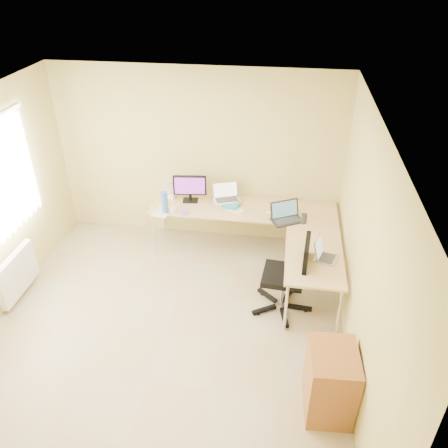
# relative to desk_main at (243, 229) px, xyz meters

# --- Properties ---
(floor) EXTENTS (4.50, 4.50, 0.00)m
(floor) POSITION_rel_desk_main_xyz_m (-0.72, -1.85, -0.36)
(floor) COLOR tan
(floor) RESTS_ON ground
(ceiling) EXTENTS (4.50, 4.50, 0.00)m
(ceiling) POSITION_rel_desk_main_xyz_m (-0.72, -1.85, 2.24)
(ceiling) COLOR white
(ceiling) RESTS_ON ground
(wall_back) EXTENTS (4.50, 0.00, 4.50)m
(wall_back) POSITION_rel_desk_main_xyz_m (-0.72, 0.40, 0.93)
(wall_back) COLOR #CABA5E
(wall_back) RESTS_ON ground
(wall_front) EXTENTS (4.50, 0.00, 4.50)m
(wall_front) POSITION_rel_desk_main_xyz_m (-0.72, -4.10, 0.93)
(wall_front) COLOR #CABA5E
(wall_front) RESTS_ON ground
(wall_right) EXTENTS (0.00, 4.50, 4.50)m
(wall_right) POSITION_rel_desk_main_xyz_m (1.38, -1.85, 0.93)
(wall_right) COLOR #CABA5E
(wall_right) RESTS_ON ground
(desk_main) EXTENTS (2.65, 0.70, 0.73)m
(desk_main) POSITION_rel_desk_main_xyz_m (0.00, 0.00, 0.00)
(desk_main) COLOR tan
(desk_main) RESTS_ON ground
(desk_return) EXTENTS (0.70, 1.30, 0.73)m
(desk_return) POSITION_rel_desk_main_xyz_m (0.98, -1.00, 0.00)
(desk_return) COLOR tan
(desk_return) RESTS_ON ground
(monitor) EXTENTS (0.49, 0.21, 0.41)m
(monitor) POSITION_rel_desk_main_xyz_m (-0.79, 0.09, 0.57)
(monitor) COLOR black
(monitor) RESTS_ON desk_main
(book_stack) EXTENTS (0.25, 0.31, 0.05)m
(book_stack) POSITION_rel_desk_main_xyz_m (-0.17, 0.02, 0.39)
(book_stack) COLOR teal
(book_stack) RESTS_ON desk_main
(laptop_center) EXTENTS (0.46, 0.41, 0.25)m
(laptop_center) POSITION_rel_desk_main_xyz_m (-0.26, 0.09, 0.54)
(laptop_center) COLOR silver
(laptop_center) RESTS_ON desk_main
(laptop_black) EXTENTS (0.51, 0.47, 0.26)m
(laptop_black) POSITION_rel_desk_main_xyz_m (0.62, -0.28, 0.50)
(laptop_black) COLOR black
(laptop_black) RESTS_ON desk_main
(keyboard) EXTENTS (0.44, 0.29, 0.02)m
(keyboard) POSITION_rel_desk_main_xyz_m (-0.18, -0.06, 0.37)
(keyboard) COLOR silver
(keyboard) RESTS_ON desk_main
(mouse) EXTENTS (0.12, 0.09, 0.04)m
(mouse) POSITION_rel_desk_main_xyz_m (0.37, -0.13, 0.38)
(mouse) COLOR white
(mouse) RESTS_ON desk_main
(mug) EXTENTS (0.12, 0.12, 0.09)m
(mug) POSITION_rel_desk_main_xyz_m (-0.97, -0.30, 0.41)
(mug) COLOR white
(mug) RESTS_ON desk_main
(cd_stack) EXTENTS (0.14, 0.14, 0.03)m
(cd_stack) POSITION_rel_desk_main_xyz_m (-0.79, -0.30, 0.38)
(cd_stack) COLOR #BCBCBC
(cd_stack) RESTS_ON desk_main
(water_bottle) EXTENTS (0.11, 0.11, 0.32)m
(water_bottle) POSITION_rel_desk_main_xyz_m (-1.08, -0.29, 0.53)
(water_bottle) COLOR #3360AA
(water_bottle) RESTS_ON desk_main
(papers) EXTENTS (0.24, 0.33, 0.01)m
(papers) POSITION_rel_desk_main_xyz_m (-1.13, -0.29, 0.37)
(papers) COLOR beige
(papers) RESTS_ON desk_main
(white_box) EXTENTS (0.23, 0.19, 0.07)m
(white_box) POSITION_rel_desk_main_xyz_m (-1.13, 0.18, 0.40)
(white_box) COLOR white
(white_box) RESTS_ON desk_main
(desk_fan) EXTENTS (0.25, 0.25, 0.25)m
(desk_fan) POSITION_rel_desk_main_xyz_m (-1.13, 0.20, 0.49)
(desk_fan) COLOR silver
(desk_fan) RESTS_ON desk_main
(black_cup) EXTENTS (0.10, 0.10, 0.14)m
(black_cup) POSITION_rel_desk_main_xyz_m (0.85, -0.30, 0.43)
(black_cup) COLOR #292929
(black_cup) RESTS_ON desk_main
(laptop_return) EXTENTS (0.37, 0.33, 0.21)m
(laptop_return) POSITION_rel_desk_main_xyz_m (1.11, -1.09, 0.47)
(laptop_return) COLOR #A8ABBD
(laptop_return) RESTS_ON desk_return
(office_chair) EXTENTS (0.69, 0.69, 1.07)m
(office_chair) POSITION_rel_desk_main_xyz_m (0.62, -1.21, 0.14)
(office_chair) COLOR black
(office_chair) RESTS_ON ground
(cabinet) EXTENTS (0.48, 0.58, 0.77)m
(cabinet) POSITION_rel_desk_main_xyz_m (1.13, -2.60, -0.01)
(cabinet) COLOR #935D31
(cabinet) RESTS_ON ground
(radiator) EXTENTS (0.09, 0.80, 0.55)m
(radiator) POSITION_rel_desk_main_xyz_m (-2.75, -1.45, -0.02)
(radiator) COLOR white
(radiator) RESTS_ON ground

